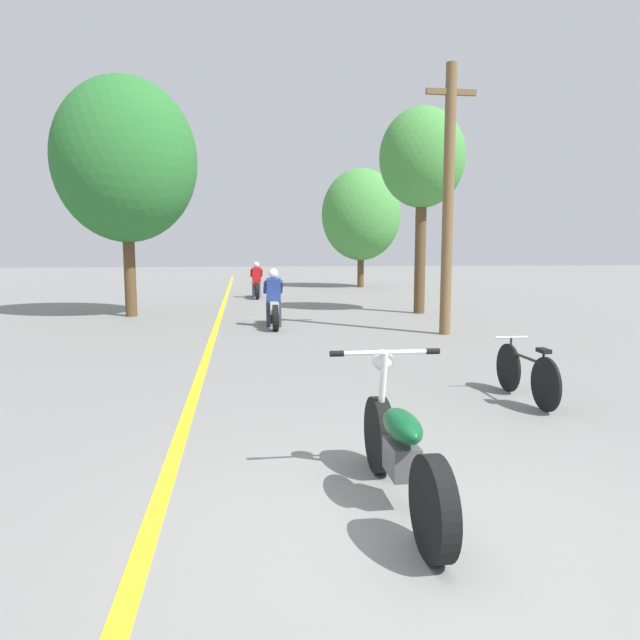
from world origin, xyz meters
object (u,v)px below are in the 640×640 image
at_px(bicycle_parked, 526,373).
at_px(roadside_tree_right_far, 361,215).
at_px(motorcycle_rider_lead, 274,305).
at_px(utility_pole, 448,198).
at_px(roadside_tree_right_near, 422,160).
at_px(motorcycle_foreground, 400,450).
at_px(motorcycle_rider_far, 257,284).
at_px(roadside_tree_left, 125,161).

bearing_deg(bicycle_parked, roadside_tree_right_far, 83.63).
bearing_deg(motorcycle_rider_lead, roadside_tree_right_far, 70.13).
xyz_separation_m(utility_pole, roadside_tree_right_near, (0.73, 4.19, 1.46)).
bearing_deg(motorcycle_foreground, motorcycle_rider_lead, 92.17).
height_order(utility_pole, motorcycle_rider_far, utility_pole).
distance_m(roadside_tree_right_near, roadside_tree_left, 8.35).
relative_size(utility_pole, roadside_tree_right_near, 0.98).
bearing_deg(roadside_tree_right_near, bicycle_parked, -99.96).
relative_size(roadside_tree_left, bicycle_parked, 4.12).
bearing_deg(roadside_tree_right_far, motorcycle_rider_lead, -109.87).
distance_m(motorcycle_foreground, motorcycle_rider_lead, 9.97).
height_order(utility_pole, bicycle_parked, utility_pole).
relative_size(roadside_tree_left, motorcycle_rider_lead, 3.11).
bearing_deg(utility_pole, roadside_tree_right_far, 84.91).
height_order(motorcycle_rider_lead, bicycle_parked, motorcycle_rider_lead).
height_order(roadside_tree_left, bicycle_parked, roadside_tree_left).
bearing_deg(roadside_tree_left, motorcycle_rider_far, 57.21).
xyz_separation_m(utility_pole, bicycle_parked, (-0.98, -5.58, -2.65)).
relative_size(roadside_tree_right_far, roadside_tree_left, 0.89).
bearing_deg(motorcycle_rider_lead, motorcycle_foreground, -87.83).
bearing_deg(motorcycle_rider_far, utility_pole, -69.07).
xyz_separation_m(roadside_tree_right_far, motorcycle_foreground, (-4.77, -24.21, -3.17)).
distance_m(roadside_tree_right_far, bicycle_parked, 21.94).
xyz_separation_m(roadside_tree_left, bicycle_parked, (6.62, -10.09, -3.96)).
bearing_deg(roadside_tree_right_far, roadside_tree_right_near, -93.36).
relative_size(motorcycle_foreground, motorcycle_rider_lead, 0.97).
bearing_deg(utility_pole, roadside_tree_left, 149.33).
distance_m(roadside_tree_right_near, motorcycle_foreground, 13.67).
height_order(motorcycle_rider_lead, motorcycle_rider_far, motorcycle_rider_lead).
bearing_deg(motorcycle_foreground, bicycle_parked, 48.21).
height_order(motorcycle_foreground, motorcycle_rider_lead, motorcycle_rider_lead).
relative_size(roadside_tree_right_far, motorcycle_rider_far, 2.91).
xyz_separation_m(roadside_tree_right_near, bicycle_parked, (-1.72, -9.76, -4.11)).
xyz_separation_m(roadside_tree_right_near, motorcycle_rider_far, (-4.65, 6.06, -3.93)).
bearing_deg(motorcycle_foreground, roadside_tree_left, 108.49).
xyz_separation_m(motorcycle_foreground, motorcycle_rider_lead, (-0.38, 9.96, 0.12)).
height_order(roadside_tree_right_near, motorcycle_rider_far, roadside_tree_right_near).
relative_size(roadside_tree_left, motorcycle_rider_far, 3.26).
bearing_deg(motorcycle_foreground, motorcycle_rider_far, 91.76).
relative_size(roadside_tree_right_near, motorcycle_rider_far, 2.95).
bearing_deg(motorcycle_rider_lead, roadside_tree_right_near, 28.82).
xyz_separation_m(roadside_tree_left, motorcycle_foreground, (4.26, -12.74, -3.89)).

